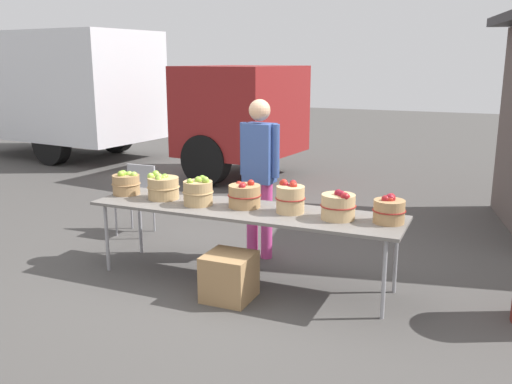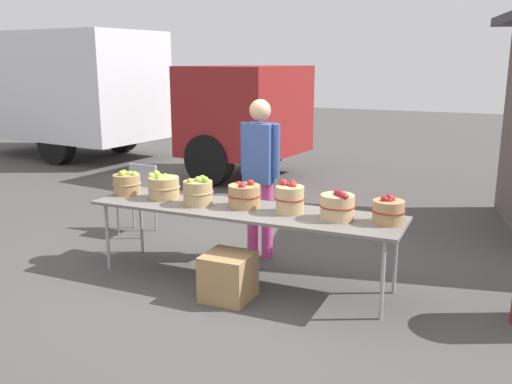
% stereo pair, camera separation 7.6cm
% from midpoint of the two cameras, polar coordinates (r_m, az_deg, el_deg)
% --- Properties ---
extents(ground_plane, '(40.00, 40.00, 0.00)m').
position_cam_midpoint_polar(ground_plane, '(5.66, -0.86, -9.05)').
color(ground_plane, '#474442').
extents(market_table, '(3.10, 0.76, 0.75)m').
position_cam_midpoint_polar(market_table, '(5.43, -0.88, -2.05)').
color(market_table, slate).
rests_on(market_table, ground).
extents(apple_basket_green_0, '(0.31, 0.31, 0.27)m').
position_cam_midpoint_polar(apple_basket_green_0, '(6.14, -12.73, 0.89)').
color(apple_basket_green_0, '#A87F51').
rests_on(apple_basket_green_0, market_table).
extents(apple_basket_green_1, '(0.34, 0.34, 0.28)m').
position_cam_midpoint_polar(apple_basket_green_1, '(5.86, -9.10, 0.54)').
color(apple_basket_green_1, tan).
rests_on(apple_basket_green_1, market_table).
extents(apple_basket_green_2, '(0.31, 0.31, 0.30)m').
position_cam_midpoint_polar(apple_basket_green_2, '(5.56, -5.55, 0.02)').
color(apple_basket_green_2, tan).
rests_on(apple_basket_green_2, market_table).
extents(apple_basket_red_0, '(0.33, 0.33, 0.27)m').
position_cam_midpoint_polar(apple_basket_red_0, '(5.45, -0.82, -0.35)').
color(apple_basket_red_0, '#A87F51').
rests_on(apple_basket_red_0, market_table).
extents(apple_basket_red_1, '(0.29, 0.29, 0.31)m').
position_cam_midpoint_polar(apple_basket_red_1, '(5.25, 3.88, -0.59)').
color(apple_basket_red_1, tan).
rests_on(apple_basket_red_1, market_table).
extents(apple_basket_red_2, '(0.33, 0.33, 0.28)m').
position_cam_midpoint_polar(apple_basket_red_2, '(5.08, 8.78, -1.45)').
color(apple_basket_red_2, tan).
rests_on(apple_basket_red_2, market_table).
extents(apple_basket_red_3, '(0.30, 0.30, 0.27)m').
position_cam_midpoint_polar(apple_basket_red_3, '(5.05, 13.81, -1.82)').
color(apple_basket_red_3, '#A87F51').
rests_on(apple_basket_red_3, market_table).
extents(vendor_adult, '(0.46, 0.25, 1.76)m').
position_cam_midpoint_polar(vendor_adult, '(6.04, 0.78, 2.64)').
color(vendor_adult, '#CC3F8C').
rests_on(vendor_adult, ground).
extents(box_truck, '(7.90, 3.06, 2.75)m').
position_cam_midpoint_polar(box_truck, '(12.62, -15.16, 9.90)').
color(box_truck, silver).
rests_on(box_truck, ground).
extents(folding_chair, '(0.41, 0.41, 0.86)m').
position_cam_midpoint_polar(folding_chair, '(7.21, -11.59, -0.12)').
color(folding_chair, '#99999E').
rests_on(folding_chair, ground).
extents(produce_crate, '(0.43, 0.43, 0.43)m').
position_cam_midpoint_polar(produce_crate, '(5.19, -2.44, -8.63)').
color(produce_crate, '#A87F51').
rests_on(produce_crate, ground).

